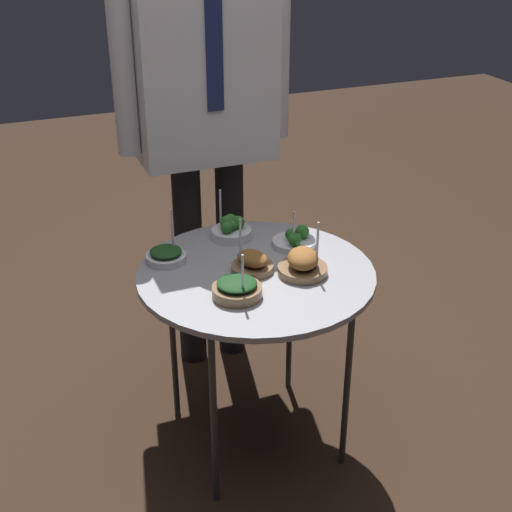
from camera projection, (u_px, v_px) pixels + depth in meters
The scene contains 9 objects.
ground_plane at pixel (256, 436), 2.38m from camera, with size 8.00×8.00×0.00m, color black.
serving_cart at pixel (256, 283), 2.11m from camera, with size 0.70×0.70×0.63m.
bowl_spinach_front_left at pixel (237, 289), 1.95m from camera, with size 0.14×0.14×0.15m.
bowl_roast_front_center at pixel (303, 264), 2.06m from camera, with size 0.15×0.15×0.17m.
bowl_spinach_mid_right at pixel (166, 255), 2.14m from camera, with size 0.12×0.12×0.16m.
bowl_broccoli_front_right at pixel (231, 229), 2.28m from camera, with size 0.13×0.13×0.16m.
bowl_roast_far_rim at pixel (252, 263), 2.08m from camera, with size 0.13×0.13×0.17m.
bowl_broccoli_back_left at pixel (295, 240), 2.22m from camera, with size 0.14×0.14×0.13m.
waiter_figure at pixel (205, 92), 2.34m from camera, with size 0.60×0.23×1.63m.
Camera 1 is at (-0.68, -1.70, 1.63)m, focal length 50.00 mm.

